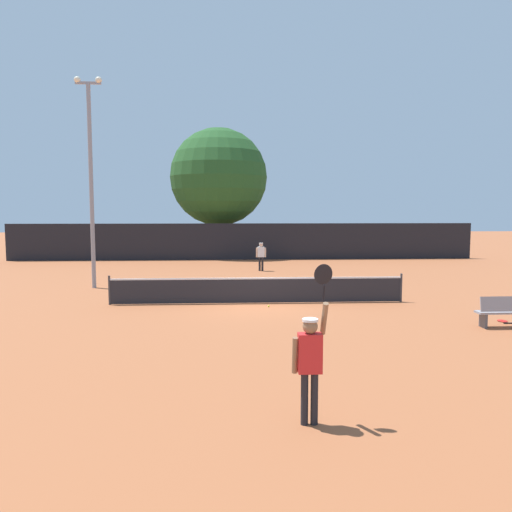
# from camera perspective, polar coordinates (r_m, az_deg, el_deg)

# --- Properties ---
(ground_plane) EXTENTS (120.00, 120.00, 0.00)m
(ground_plane) POSITION_cam_1_polar(r_m,az_deg,el_deg) (18.44, 0.19, -5.46)
(ground_plane) COLOR #9E5633
(tennis_net) EXTENTS (10.90, 0.08, 1.07)m
(tennis_net) POSITION_cam_1_polar(r_m,az_deg,el_deg) (18.35, 0.19, -3.88)
(tennis_net) COLOR #232328
(tennis_net) RESTS_ON ground
(perimeter_fence) EXTENTS (32.30, 0.12, 2.52)m
(perimeter_fence) POSITION_cam_1_polar(r_m,az_deg,el_deg) (34.41, -1.40, 1.68)
(perimeter_fence) COLOR black
(perimeter_fence) RESTS_ON ground
(player_serving) EXTENTS (0.68, 0.40, 2.59)m
(player_serving) POSITION_cam_1_polar(r_m,az_deg,el_deg) (8.09, 6.28, -11.20)
(player_serving) COLOR red
(player_serving) RESTS_ON ground
(player_receiving) EXTENTS (0.57, 0.23, 1.60)m
(player_receiving) POSITION_cam_1_polar(r_m,az_deg,el_deg) (28.00, 0.59, 0.25)
(player_receiving) COLOR white
(player_receiving) RESTS_ON ground
(tennis_ball) EXTENTS (0.07, 0.07, 0.07)m
(tennis_ball) POSITION_cam_1_polar(r_m,az_deg,el_deg) (17.73, 1.47, -5.78)
(tennis_ball) COLOR #CCE033
(tennis_ball) RESTS_ON ground
(spare_racket) EXTENTS (0.28, 0.52, 0.04)m
(spare_racket) POSITION_cam_1_polar(r_m,az_deg,el_deg) (17.24, 26.56, -6.71)
(spare_racket) COLOR black
(spare_racket) RESTS_ON ground
(courtside_bench) EXTENTS (1.80, 0.44, 0.95)m
(courtside_bench) POSITION_cam_1_polar(r_m,az_deg,el_deg) (16.36, 27.01, -5.72)
(courtside_bench) COLOR gray
(courtside_bench) RESTS_ON ground
(light_pole) EXTENTS (1.18, 0.28, 9.14)m
(light_pole) POSITION_cam_1_polar(r_m,az_deg,el_deg) (22.99, -18.50, 9.29)
(light_pole) COLOR gray
(light_pole) RESTS_ON ground
(large_tree) EXTENTS (7.30, 7.30, 9.57)m
(large_tree) POSITION_cam_1_polar(r_m,az_deg,el_deg) (37.79, -4.32, 9.04)
(large_tree) COLOR brown
(large_tree) RESTS_ON ground
(parked_car_near) EXTENTS (2.47, 4.43, 1.69)m
(parked_car_near) POSITION_cam_1_polar(r_m,az_deg,el_deg) (41.99, -13.39, 1.53)
(parked_car_near) COLOR navy
(parked_car_near) RESTS_ON ground
(parked_car_mid) EXTENTS (2.02, 4.25, 1.69)m
(parked_car_mid) POSITION_cam_1_polar(r_m,az_deg,el_deg) (42.03, -6.63, 1.64)
(parked_car_mid) COLOR #B7B7BC
(parked_car_mid) RESTS_ON ground
(parked_car_far) EXTENTS (2.25, 4.35, 1.69)m
(parked_car_far) POSITION_cam_1_polar(r_m,az_deg,el_deg) (41.98, 0.32, 1.67)
(parked_car_far) COLOR red
(parked_car_far) RESTS_ON ground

